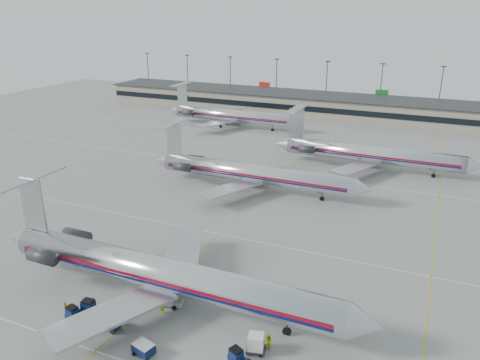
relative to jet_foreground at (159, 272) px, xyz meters
The scene contains 18 objects.
ground 8.82m from the jet_foreground, 98.19° to the left, with size 260.00×260.00×0.00m, color gray.
apron_markings 18.34m from the jet_foreground, 93.64° to the left, with size 160.00×0.15×0.02m, color silver.
terminal 105.92m from the jet_foreground, 90.62° to the left, with size 162.00×17.00×6.25m.
light_mast_row 120.04m from the jet_foreground, 90.55° to the left, with size 163.60×0.40×15.28m.
jet_foreground is the anchor object (origin of this frame).
jet_second_row 37.13m from the jet_foreground, 96.11° to the left, with size 43.15×25.41×11.29m.
jet_third_row 59.36m from the jet_foreground, 76.21° to the left, with size 42.60×26.21×11.65m.
jet_back_row 84.75m from the jet_foreground, 109.25° to the left, with size 41.50×25.53×11.35m.
tug_left 10.01m from the jet_foreground, 131.54° to the right, with size 2.39×1.52×1.81m.
tug_center 8.35m from the jet_foreground, 133.42° to the right, with size 2.54×1.47×1.97m.
tug_right 14.29m from the jet_foreground, 25.82° to the right, with size 2.47×1.97×1.80m.
cart_inner 7.63m from the jet_foreground, 106.33° to the right, with size 2.04×1.42×1.14m.
cart_outer 9.64m from the jet_foreground, 67.42° to the right, with size 2.38×1.90×1.19m.
uld_container 14.26m from the jet_foreground, 15.23° to the right, with size 2.15×1.92×1.94m.
belt_loader 3.30m from the jet_foreground, 23.82° to the right, with size 4.80×2.34×2.46m.
ramp_worker_near 3.93m from the jet_foreground, 52.79° to the right, with size 0.56×0.36×1.52m, color #A0DA14.
ramp_worker_far 15.06m from the jet_foreground, 11.39° to the right, with size 0.88×0.69×1.82m, color #C4D714.
cone_left 11.38m from the jet_foreground, 150.14° to the right, with size 0.51×0.51×0.69m, color orange.
Camera 1 is at (28.29, -46.77, 32.17)m, focal length 35.00 mm.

